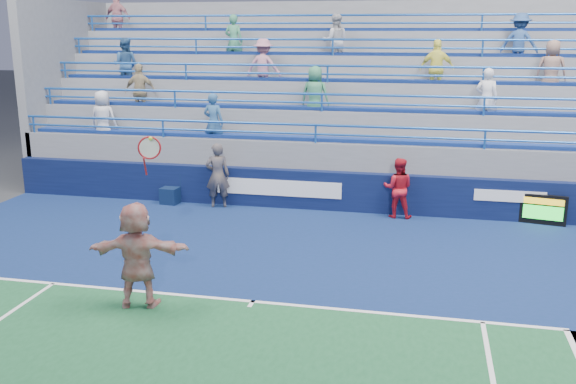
% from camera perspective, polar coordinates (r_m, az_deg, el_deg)
% --- Properties ---
extents(ground, '(120.00, 120.00, 0.00)m').
position_cam_1_polar(ground, '(12.07, -3.15, -9.79)').
color(ground, '#333538').
extents(sponsor_wall, '(18.00, 0.32, 1.10)m').
position_cam_1_polar(sponsor_wall, '(17.91, 2.32, 0.17)').
color(sponsor_wall, '#091135').
rests_on(sponsor_wall, ground).
extents(bleacher_stand, '(18.00, 5.60, 6.13)m').
position_cam_1_polar(bleacher_stand, '(21.36, 4.07, 5.18)').
color(bleacher_stand, slate).
rests_on(bleacher_stand, ground).
extents(serve_speed_board, '(1.15, 0.34, 0.79)m').
position_cam_1_polar(serve_speed_board, '(17.77, 21.74, -1.48)').
color(serve_speed_board, black).
rests_on(serve_speed_board, ground).
extents(judge_chair, '(0.53, 0.53, 0.86)m').
position_cam_1_polar(judge_chair, '(18.84, -10.38, -0.20)').
color(judge_chair, '#0C1A39').
rests_on(judge_chair, ground).
extents(tennis_player, '(1.90, 0.93, 3.15)m').
position_cam_1_polar(tennis_player, '(11.86, -13.26, -5.45)').
color(tennis_player, silver).
rests_on(tennis_player, ground).
extents(line_judge, '(0.77, 0.62, 1.85)m').
position_cam_1_polar(line_judge, '(18.10, -6.27, 1.47)').
color(line_judge, '#131B34').
rests_on(line_judge, ground).
extents(ball_girl, '(0.80, 0.63, 1.62)m').
position_cam_1_polar(ball_girl, '(17.28, 9.76, 0.34)').
color(ball_girl, red).
rests_on(ball_girl, ground).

